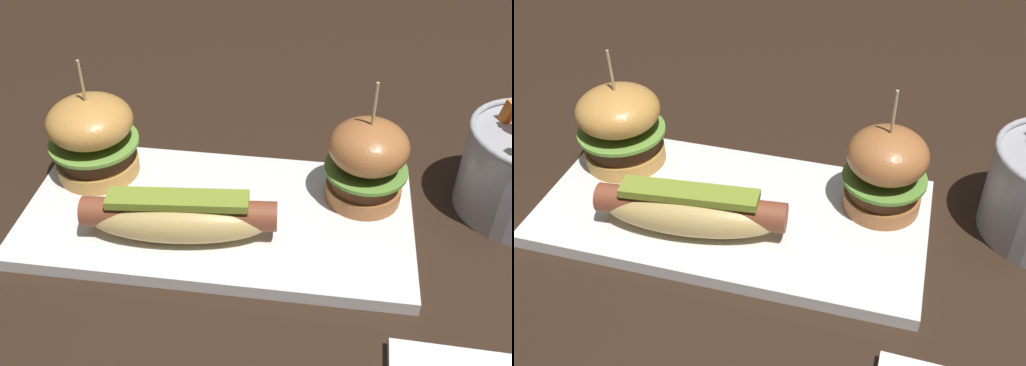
# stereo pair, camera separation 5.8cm
# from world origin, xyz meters

# --- Properties ---
(ground_plane) EXTENTS (3.00, 3.00, 0.00)m
(ground_plane) POSITION_xyz_m (0.00, 0.00, 0.00)
(ground_plane) COLOR black
(platter_main) EXTENTS (0.39, 0.20, 0.01)m
(platter_main) POSITION_xyz_m (0.00, 0.00, 0.01)
(platter_main) COLOR white
(platter_main) RESTS_ON ground
(hot_dog) EXTENTS (0.19, 0.07, 0.05)m
(hot_dog) POSITION_xyz_m (-0.03, -0.04, 0.04)
(hot_dog) COLOR tan
(hot_dog) RESTS_ON platter_main
(slider_left) EXTENTS (0.09, 0.09, 0.13)m
(slider_left) POSITION_xyz_m (-0.14, 0.05, 0.06)
(slider_left) COLOR gold
(slider_left) RESTS_ON platter_main
(slider_right) EXTENTS (0.08, 0.08, 0.13)m
(slider_right) POSITION_xyz_m (0.14, 0.04, 0.06)
(slider_right) COLOR #B06936
(slider_right) RESTS_ON platter_main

